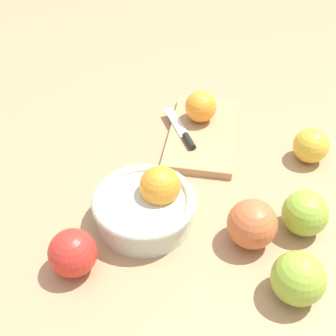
% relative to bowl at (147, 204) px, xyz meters
% --- Properties ---
extents(ground_plane, '(2.40, 2.40, 0.00)m').
position_rel_bowl_xyz_m(ground_plane, '(0.10, -0.08, -0.04)').
color(ground_plane, tan).
extents(bowl, '(0.18, 0.18, 0.10)m').
position_rel_bowl_xyz_m(bowl, '(0.00, 0.00, 0.00)').
color(bowl, beige).
rests_on(bowl, ground_plane).
extents(cutting_board, '(0.27, 0.18, 0.02)m').
position_rel_bowl_xyz_m(cutting_board, '(0.26, -0.02, -0.03)').
color(cutting_board, tan).
rests_on(cutting_board, ground_plane).
extents(orange_on_board, '(0.07, 0.07, 0.07)m').
position_rel_bowl_xyz_m(orange_on_board, '(0.29, -0.01, 0.01)').
color(orange_on_board, orange).
rests_on(orange_on_board, cutting_board).
extents(knife, '(0.13, 0.11, 0.01)m').
position_rel_bowl_xyz_m(knife, '(0.23, 0.01, -0.02)').
color(knife, silver).
rests_on(knife, cutting_board).
extents(apple_front_left, '(0.08, 0.08, 0.08)m').
position_rel_bowl_xyz_m(apple_front_left, '(-0.06, -0.26, 0.00)').
color(apple_front_left, '#8EB738').
rests_on(apple_front_left, ground_plane).
extents(apple_front_right, '(0.07, 0.07, 0.07)m').
position_rel_bowl_xyz_m(apple_front_right, '(0.26, -0.24, -0.00)').
color(apple_front_right, gold).
rests_on(apple_front_right, ground_plane).
extents(apple_front_left_2, '(0.08, 0.08, 0.08)m').
position_rel_bowl_xyz_m(apple_front_left_2, '(0.01, -0.18, 0.00)').
color(apple_front_left_2, '#CC6638').
rests_on(apple_front_left_2, ground_plane).
extents(apple_front_left_3, '(0.08, 0.08, 0.08)m').
position_rel_bowl_xyz_m(apple_front_left_3, '(0.07, -0.26, 0.00)').
color(apple_front_left_3, '#8EB738').
rests_on(apple_front_left_3, ground_plane).
extents(apple_back_left, '(0.08, 0.08, 0.08)m').
position_rel_bowl_xyz_m(apple_back_left, '(-0.13, 0.07, 0.00)').
color(apple_back_left, red).
rests_on(apple_back_left, ground_plane).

